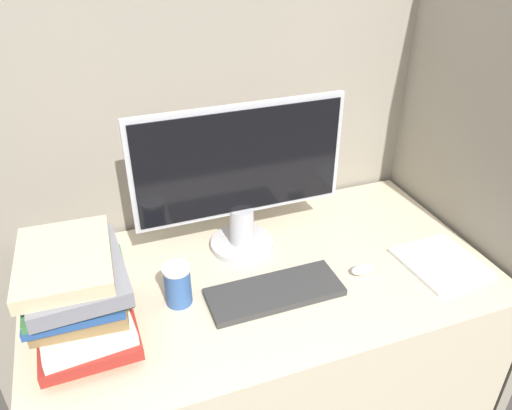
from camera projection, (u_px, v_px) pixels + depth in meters
The scene contains 9 objects.
cubicle_panel_rear at pixel (221, 175), 1.70m from camera, with size 1.73×0.04×1.78m.
cubicle_panel_right at pixel (461, 190), 1.61m from camera, with size 0.04×0.78×1.78m.
desk at pixel (261, 364), 1.65m from camera, with size 1.33×0.72×0.76m.
monitor at pixel (241, 179), 1.44m from camera, with size 0.63×0.20×0.46m.
keyboard at pixel (276, 292), 1.36m from camera, with size 0.37×0.14×0.02m.
mouse at pixel (362, 270), 1.44m from camera, with size 0.07×0.04×0.03m.
coffee_cup at pixel (178, 285), 1.31m from camera, with size 0.07×0.07×0.12m.
book_stack at pixel (78, 297), 1.18m from camera, with size 0.24×0.32×0.25m.
paper_pile at pixel (441, 263), 1.48m from camera, with size 0.23×0.24×0.01m.
Camera 1 is at (-0.41, -0.69, 1.69)m, focal length 35.00 mm.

